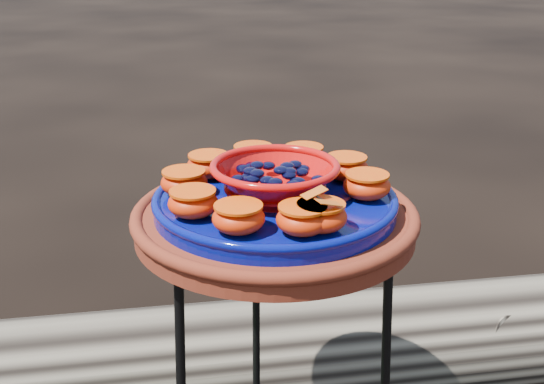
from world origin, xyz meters
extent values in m
cylinder|color=maroon|center=(0.00, 0.00, 0.72)|extent=(0.47, 0.47, 0.04)
cylinder|color=#08005F|center=(0.00, 0.00, 0.75)|extent=(0.40, 0.40, 0.03)
ellipsoid|color=#AF1500|center=(0.04, -0.15, 0.79)|extent=(0.08, 0.08, 0.04)
ellipsoid|color=#AF1500|center=(0.15, -0.04, 0.79)|extent=(0.08, 0.08, 0.04)
ellipsoid|color=#AF1500|center=(0.14, 0.06, 0.79)|extent=(0.08, 0.08, 0.04)
ellipsoid|color=#AF1500|center=(0.08, 0.13, 0.79)|extent=(0.08, 0.08, 0.04)
ellipsoid|color=#AF1500|center=(-0.01, 0.15, 0.79)|extent=(0.08, 0.08, 0.04)
ellipsoid|color=#AF1500|center=(-0.10, 0.12, 0.79)|extent=(0.08, 0.08, 0.04)
ellipsoid|color=#AF1500|center=(-0.15, 0.04, 0.79)|extent=(0.08, 0.08, 0.04)
ellipsoid|color=#AF1500|center=(-0.14, -0.06, 0.79)|extent=(0.08, 0.08, 0.04)
ellipsoid|color=#AF1500|center=(-0.08, -0.13, 0.79)|extent=(0.08, 0.08, 0.04)
ellipsoid|color=#AF1500|center=(0.01, -0.15, 0.79)|extent=(0.08, 0.08, 0.04)
ellipsoid|color=#194714|center=(-0.13, 0.58, 0.08)|extent=(0.31, 0.31, 0.16)
camera|label=1|loc=(-0.20, -1.03, 1.18)|focal=45.00mm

